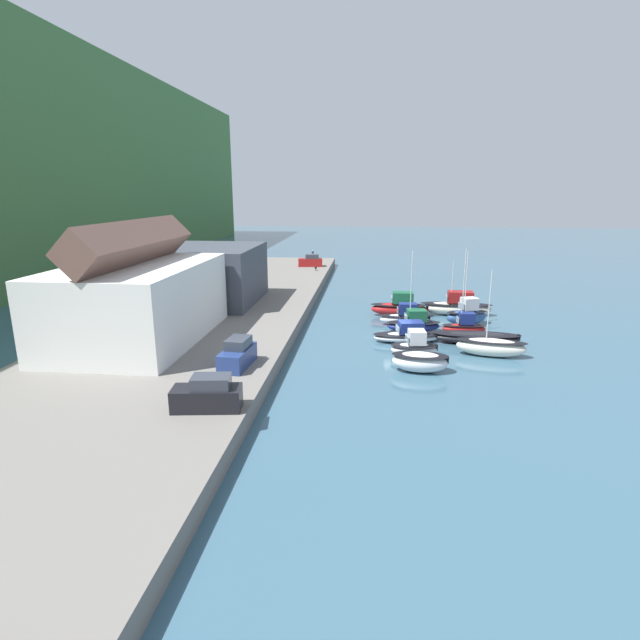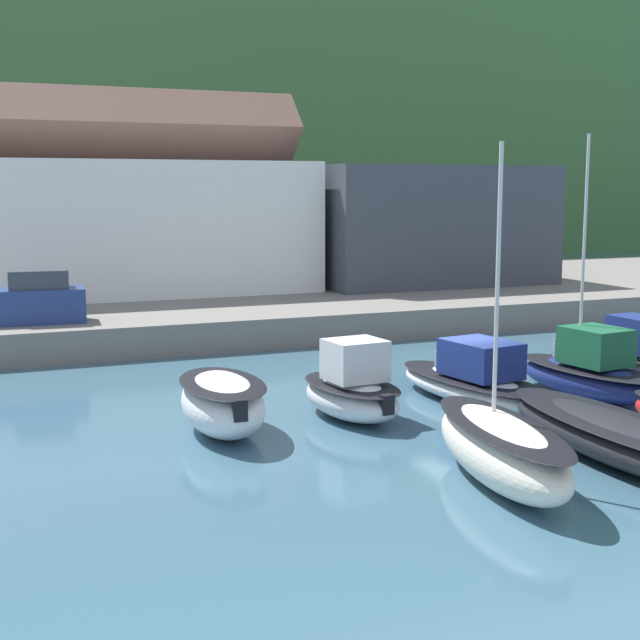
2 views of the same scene
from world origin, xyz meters
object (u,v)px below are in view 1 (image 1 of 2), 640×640
moored_boat_3 (414,323)px  parked_car_0 (311,261)px  moored_boat_6 (491,347)px  person_on_quay (313,256)px  moored_boat_4 (405,317)px  parked_car_3 (238,355)px  dog_on_quay (316,268)px  moored_boat_10 (457,306)px  moored_boat_9 (467,314)px  moored_boat_8 (464,326)px  moored_boat_2 (408,335)px  moored_boat_1 (415,347)px  parked_car_2 (208,395)px  moored_boat_5 (400,307)px  moored_boat_0 (420,361)px  moored_boat_7 (476,338)px

moored_boat_3 → parked_car_0: 39.23m
moored_boat_3 → moored_boat_6: bearing=-147.5°
person_on_quay → moored_boat_4: bearing=-159.5°
parked_car_3 → dog_on_quay: size_ratio=4.91×
moored_boat_10 → moored_boat_9: bearing=-171.5°
moored_boat_3 → dog_on_quay: (31.38, 13.93, 0.94)m
moored_boat_8 → dog_on_quay: (31.79, 19.05, 0.97)m
parked_car_0 → moored_boat_9: bearing=-153.2°
moored_boat_9 → moored_boat_2: bearing=117.0°
parked_car_3 → moored_boat_1: bearing=-145.9°
moored_boat_1 → person_on_quay: (50.74, 15.18, 1.58)m
parked_car_2 → person_on_quay: parked_car_2 is taller
moored_boat_4 → moored_boat_8: 6.52m
moored_boat_1 → moored_boat_10: (15.99, -6.19, 0.20)m
moored_boat_1 → moored_boat_6: size_ratio=0.56×
moored_boat_5 → parked_car_2: parked_car_2 is taller
moored_boat_0 → parked_car_3: 14.72m
moored_boat_8 → moored_boat_6: bearing=-174.3°
moored_boat_7 → parked_car_0: size_ratio=1.94×
dog_on_quay → parked_car_2: bearing=103.4°
moored_boat_5 → moored_boat_10: bearing=-79.8°
moored_boat_10 → dog_on_quay: (23.60, 19.54, 0.74)m
parked_car_2 → dog_on_quay: parked_car_2 is taller
moored_boat_3 → person_on_quay: size_ratio=3.97×
parked_car_3 → dog_on_quay: bearing=-85.9°
moored_boat_1 → parked_car_0: bearing=12.8°
moored_boat_1 → person_on_quay: person_on_quay is taller
moored_boat_2 → moored_boat_5: (10.38, 0.25, 0.35)m
moored_boat_0 → moored_boat_10: size_ratio=0.56×
moored_boat_3 → moored_boat_4: bearing=10.1°
moored_boat_0 → moored_boat_9: bearing=-18.4°
moored_boat_4 → moored_boat_7: 8.93m
moored_boat_4 → moored_boat_2: bearing=176.9°
moored_boat_4 → parked_car_2: 29.65m
moored_boat_10 → dog_on_quay: 30.65m
moored_boat_8 → moored_boat_10: moored_boat_8 is taller
moored_boat_7 → person_on_quay: 51.05m
moored_boat_2 → moored_boat_10: moored_boat_10 is taller
moored_boat_6 → moored_boat_10: size_ratio=0.92×
moored_boat_4 → moored_boat_7: size_ratio=0.66×
moored_boat_1 → moored_boat_9: 13.37m
moored_boat_9 → dog_on_quay: moored_boat_9 is taller
moored_boat_4 → moored_boat_9: 6.84m
moored_boat_2 → parked_car_3: (-12.26, 13.75, 1.55)m
moored_boat_6 → dog_on_quay: size_ratio=8.87×
moored_boat_6 → parked_car_3: moored_boat_6 is taller
moored_boat_3 → parked_car_2: moored_boat_3 is taller
moored_boat_1 → moored_boat_9: (11.62, -6.61, 0.28)m
moored_boat_1 → moored_boat_6: bearing=-90.2°
moored_boat_6 → parked_car_0: 48.69m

